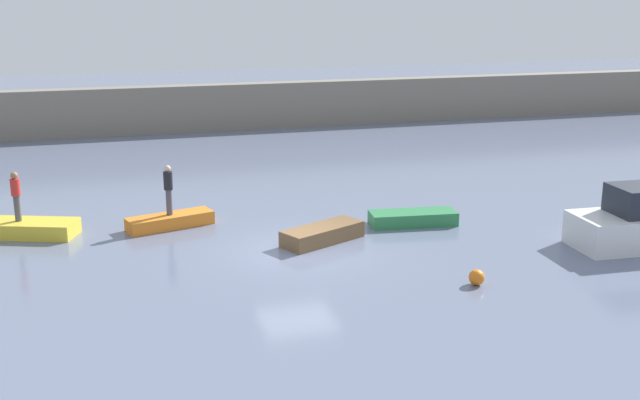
{
  "coord_description": "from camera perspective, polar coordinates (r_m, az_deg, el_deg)",
  "views": [
    {
      "loc": [
        -6.02,
        -23.36,
        8.2
      ],
      "look_at": [
        1.53,
        2.54,
        0.92
      ],
      "focal_mm": 43.69,
      "sensor_mm": 36.0,
      "label": 1
    }
  ],
  "objects": [
    {
      "name": "embankment_wall",
      "position": [
        47.56,
        -8.87,
        6.68
      ],
      "size": [
        80.0,
        1.2,
        2.76
      ],
      "primitive_type": "cube",
      "color": "gray",
      "rests_on": "ground_plane"
    },
    {
      "name": "rowboat_yellow",
      "position": [
        28.79,
        -21.15,
        -1.94
      ],
      "size": [
        4.1,
        2.57,
        0.53
      ],
      "primitive_type": "cube",
      "rotation": [
        0.0,
        0.0,
        -0.36
      ],
      "color": "gold",
      "rests_on": "ground_plane"
    },
    {
      "name": "person_red_shirt",
      "position": [
        28.48,
        -21.38,
        0.44
      ],
      "size": [
        0.32,
        0.32,
        1.73
      ],
      "color": "#4C4C56",
      "rests_on": "rowboat_yellow"
    },
    {
      "name": "ground_plane",
      "position": [
        25.48,
        -1.7,
        -3.68
      ],
      "size": [
        120.0,
        120.0,
        0.0
      ],
      "primitive_type": "plane",
      "color": "slate"
    },
    {
      "name": "rowboat_green",
      "position": [
        28.33,
        6.82,
        -1.32
      ],
      "size": [
        3.22,
        1.44,
        0.49
      ],
      "primitive_type": "cube",
      "rotation": [
        0.0,
        0.0,
        -0.12
      ],
      "color": "#2D7F47",
      "rests_on": "ground_plane"
    },
    {
      "name": "mooring_buoy",
      "position": [
        22.9,
        11.4,
        -5.57
      ],
      "size": [
        0.46,
        0.46,
        0.46
      ],
      "primitive_type": "sphere",
      "color": "orange",
      "rests_on": "ground_plane"
    },
    {
      "name": "person_dark_shirt",
      "position": [
        27.99,
        -11.05,
        0.92
      ],
      "size": [
        0.32,
        0.32,
        1.8
      ],
      "color": "#4C4C56",
      "rests_on": "rowboat_orange"
    },
    {
      "name": "rowboat_brown",
      "position": [
        26.2,
        0.19,
        -2.51
      ],
      "size": [
        3.12,
        2.23,
        0.55
      ],
      "primitive_type": "cube",
      "rotation": [
        0.0,
        0.0,
        0.45
      ],
      "color": "brown",
      "rests_on": "ground_plane"
    },
    {
      "name": "rowboat_orange",
      "position": [
        28.32,
        -10.92,
        -1.52
      ],
      "size": [
        3.21,
        1.73,
        0.47
      ],
      "primitive_type": "cube",
      "rotation": [
        0.0,
        0.0,
        0.28
      ],
      "color": "orange",
      "rests_on": "ground_plane"
    }
  ]
}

